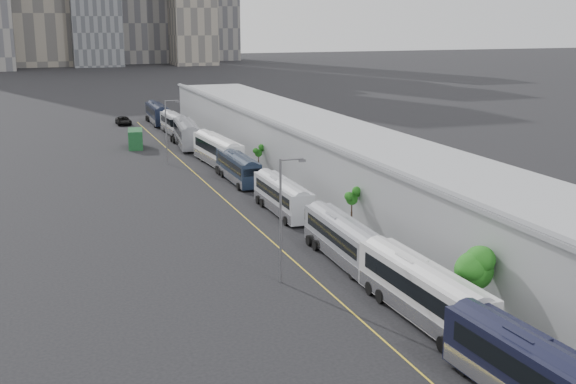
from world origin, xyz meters
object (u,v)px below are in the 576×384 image
bus_9 (157,115)px  street_lamp_near (283,213)px  bus_8 (175,126)px  street_lamp_far (167,128)px  bus_2 (422,296)px  bus_7 (186,136)px  bus_6 (218,153)px  bus_5 (238,170)px  bus_3 (343,243)px  shipping_container (136,139)px  bus_4 (283,199)px  suv (123,121)px

bus_9 → street_lamp_near: 88.37m
bus_8 → street_lamp_near: bearing=-96.7°
street_lamp_far → bus_2: bearing=-84.1°
bus_7 → bus_6: bearing=-81.3°
bus_5 → bus_9: 53.54m
bus_3 → street_lamp_far: bearing=99.3°
bus_8 → shipping_container: 13.53m
bus_6 → street_lamp_near: bearing=-101.7°
bus_4 → bus_2: bearing=-90.1°
street_lamp_far → bus_5: bearing=-66.7°
bus_5 → bus_6: bearing=89.0°
bus_4 → shipping_container: bearing=101.4°
bus_3 → bus_7: 58.36m
bus_6 → street_lamp_far: street_lamp_far is taller
bus_3 → shipping_container: bearing=99.7°
suv → street_lamp_far: bearing=-89.5°
bus_4 → street_lamp_far: size_ratio=1.38×
street_lamp_far → bus_6: bearing=-28.3°
bus_7 → street_lamp_near: (-5.77, -61.52, 3.80)m
bus_6 → bus_7: 16.46m
bus_5 → bus_6: size_ratio=0.86×
bus_3 → bus_7: bus_7 is taller
bus_3 → bus_7: size_ratio=0.89×
bus_4 → bus_9: 69.28m
bus_4 → bus_7: bus_7 is taller
bus_4 → street_lamp_far: bearing=102.2°
street_lamp_near → suv: bearing=90.3°
shipping_container → bus_8: bearing=60.3°
bus_2 → street_lamp_near: 12.23m
bus_7 → street_lamp_far: (-5.32, -13.14, 3.40)m
bus_9 → street_lamp_near: size_ratio=1.38×
street_lamp_near → street_lamp_far: (0.44, 48.39, -0.39)m
bus_9 → street_lamp_far: street_lamp_far is taller
bus_5 → street_lamp_far: street_lamp_far is taller
street_lamp_near → bus_8: bearing=85.0°
bus_4 → shipping_container: 44.92m
bus_3 → bus_4: size_ratio=1.02×
bus_3 → bus_9: bus_9 is taller
bus_7 → street_lamp_far: size_ratio=1.58×
bus_9 → shipping_container: bearing=-105.7°
bus_3 → bus_8: 70.42m
bus_6 → bus_9: bus_6 is taller
bus_4 → street_lamp_near: size_ratio=1.27×
bus_2 → bus_8: bus_2 is taller
bus_4 → suv: size_ratio=2.21×
bus_5 → bus_7: bearing=91.4°
street_lamp_near → suv: size_ratio=1.75×
bus_7 → bus_4: bearing=-83.0°
bus_2 → bus_7: bearing=89.3°
street_lamp_far → shipping_container: bearing=99.3°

